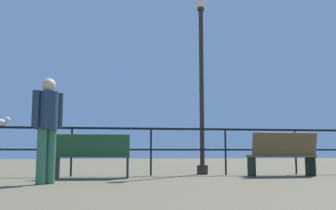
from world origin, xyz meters
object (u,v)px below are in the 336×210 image
(lamppost_center, at_px, (201,70))
(person_by_bench, at_px, (47,123))
(bench_near_left, at_px, (92,154))
(seagull_on_rail, at_px, (2,122))
(bench_near_right, at_px, (283,152))

(lamppost_center, relative_size, person_by_bench, 2.51)
(bench_near_left, distance_m, seagull_on_rail, 2.23)
(bench_near_right, distance_m, person_by_bench, 5.10)
(bench_near_left, bearing_deg, lamppost_center, 21.26)
(lamppost_center, distance_m, seagull_on_rail, 4.78)
(seagull_on_rail, bearing_deg, person_by_bench, -58.22)
(bench_near_right, relative_size, person_by_bench, 0.82)
(bench_near_left, height_order, bench_near_right, bench_near_right)
(bench_near_left, bearing_deg, seagull_on_rail, 159.43)
(bench_near_right, xyz_separation_m, seagull_on_rail, (-6.17, 0.75, 0.66))
(bench_near_left, bearing_deg, bench_near_right, -0.08)
(bench_near_right, distance_m, lamppost_center, 2.77)
(bench_near_left, distance_m, bench_near_right, 4.18)
(person_by_bench, distance_m, seagull_on_rail, 2.38)
(bench_near_right, bearing_deg, lamppost_center, 147.50)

